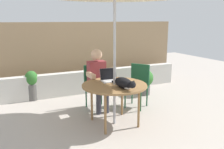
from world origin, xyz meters
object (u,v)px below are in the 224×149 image
at_px(chair_empty, 138,82).
at_px(potted_plant_near_fence, 144,80).
at_px(patio_table, 114,87).
at_px(person_seated, 98,76).
at_px(laptop, 109,77).
at_px(cat, 124,83).
at_px(potted_plant_by_chair, 32,84).
at_px(chair_occupied, 95,83).

distance_m(chair_empty, potted_plant_near_fence, 0.86).
xyz_separation_m(patio_table, person_seated, (0.00, 0.75, 0.03)).
height_order(chair_empty, person_seated, person_seated).
distance_m(laptop, cat, 0.55).
xyz_separation_m(chair_empty, cat, (-0.79, -0.88, 0.28)).
height_order(cat, potted_plant_by_chair, cat).
relative_size(patio_table, person_seated, 0.91).
bearing_deg(chair_empty, chair_occupied, 159.11).
bearing_deg(chair_occupied, cat, -88.06).
distance_m(laptop, potted_plant_near_fence, 1.71).
xyz_separation_m(cat, potted_plant_by_chair, (-1.16, 2.22, -0.43)).
relative_size(chair_occupied, potted_plant_near_fence, 1.42).
height_order(laptop, potted_plant_by_chair, laptop).
relative_size(person_seated, cat, 1.86).
xyz_separation_m(chair_empty, person_seated, (-0.83, 0.16, 0.17)).
relative_size(laptop, potted_plant_near_fence, 0.51).
bearing_deg(cat, chair_empty, 48.16).
relative_size(patio_table, cat, 1.68).
height_order(chair_occupied, laptop, laptop).
xyz_separation_m(chair_empty, potted_plant_near_fence, (0.55, 0.64, -0.16)).
height_order(chair_occupied, chair_empty, same).
bearing_deg(patio_table, potted_plant_near_fence, 41.84).
relative_size(chair_empty, laptop, 2.77).
height_order(chair_empty, potted_plant_near_fence, chair_empty).
height_order(patio_table, cat, cat).
height_order(cat, potted_plant_near_fence, cat).
relative_size(patio_table, chair_occupied, 1.26).
distance_m(chair_empty, laptop, 0.91).
bearing_deg(person_seated, patio_table, -90.00).
distance_m(chair_occupied, laptop, 0.70).
height_order(chair_occupied, cat, cat).
bearing_deg(cat, person_seated, 92.23).
height_order(potted_plant_near_fence, potted_plant_by_chair, potted_plant_by_chair).
distance_m(patio_table, cat, 0.31).
bearing_deg(cat, potted_plant_near_fence, 48.56).
bearing_deg(patio_table, chair_occupied, 90.00).
relative_size(chair_occupied, chair_empty, 1.00).
xyz_separation_m(person_seated, cat, (0.04, -1.04, 0.11)).
distance_m(potted_plant_near_fence, potted_plant_by_chair, 2.59).
bearing_deg(person_seated, cat, -87.77).
bearing_deg(potted_plant_by_chair, potted_plant_near_fence, -15.80).
distance_m(person_seated, cat, 1.04).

